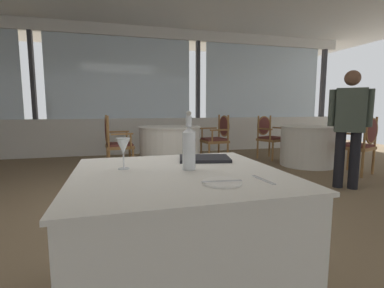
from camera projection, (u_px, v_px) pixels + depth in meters
The scene contains 16 objects.
ground_plane at pixel (134, 214), 2.90m from camera, with size 15.19×15.19×0.00m, color #756047.
window_wall_far at pixel (122, 104), 6.53m from camera, with size 11.68×0.14×2.97m.
foreground_table at pixel (179, 238), 1.55m from camera, with size 1.10×1.08×0.75m.
side_plate at pixel (222, 182), 1.26m from camera, with size 0.18×0.18×0.01m, color white.
butter_knife at pixel (222, 181), 1.26m from camera, with size 0.19×0.02×0.00m, color silver.
dinner_fork at pixel (263, 180), 1.32m from camera, with size 0.17×0.02×0.00m, color silver.
water_bottle at pixel (189, 147), 1.53m from camera, with size 0.07×0.07×0.32m.
wine_glass at pixel (123, 147), 1.55m from camera, with size 0.08×0.08×0.18m.
menu_book at pixel (204, 158), 1.83m from camera, with size 0.32×0.24×0.02m, color black.
background_table_0 at pixel (308, 146), 5.32m from camera, with size 1.04×1.04×0.75m.
dining_chair_0_0 at pixel (362, 141), 4.54m from camera, with size 0.63×0.59×0.95m.
dining_chair_0_1 at pixel (268, 134), 6.06m from camera, with size 0.63×0.59×0.93m.
background_table_1 at pixel (170, 146), 5.26m from camera, with size 1.16×1.16×0.75m.
dining_chair_1_0 at pixel (114, 139), 4.88m from camera, with size 0.51×0.57×0.97m.
dining_chair_1_1 at pixel (218, 135), 5.59m from camera, with size 0.51×0.57×0.96m.
diner_person_0 at pixel (349, 123), 3.73m from camera, with size 0.43×0.38×1.58m.
Camera 1 is at (-0.15, -2.84, 1.09)m, focal length 26.09 mm.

